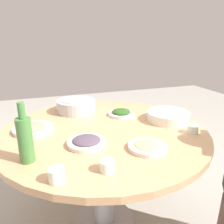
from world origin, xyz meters
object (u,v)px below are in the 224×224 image
Objects in this scene: round_dining_table at (104,147)px; dish_shrimp at (33,128)px; tea_cup_near at (107,166)px; soup_bowl at (168,116)px; dish_eggplant at (87,142)px; dish_greens at (121,113)px; dish_noodles at (147,146)px; green_bottle at (25,139)px; rice_bowl at (76,106)px; tea_cup_side at (193,129)px; tea_cup_far at (57,175)px.

round_dining_table is 0.47m from dish_shrimp.
soup_bowl is at bearing 127.23° from tea_cup_near.
dish_greens is at bearing 137.68° from dish_eggplant.
green_bottle is at bearing -97.69° from dish_noodles.
rice_bowl is 0.88m from tea_cup_side.
rice_bowl is 0.70m from soup_bowl.
green_bottle is at bearing -54.85° from dish_greens.
tea_cup_near is 0.66m from tea_cup_side.
tea_cup_far is 1.01× the size of tea_cup_side.
soup_bowl is 1.45× the size of dish_eggplant.
tea_cup_far is 0.86m from tea_cup_side.
round_dining_table is 4.55× the size of green_bottle.
dish_greens is (-0.39, 0.35, -0.00)m from dish_eggplant.
green_bottle is 4.35× the size of tea_cup_side.
round_dining_table is at bearing 15.04° from rice_bowl.
soup_bowl is at bearing 119.31° from tea_cup_far.
round_dining_table is 0.30m from dish_eggplant.
dish_noodles is (0.15, 0.29, -0.00)m from dish_eggplant.
dish_shrimp is at bearing -137.30° from dish_eggplant.
rice_bowl is 0.98× the size of soup_bowl.
rice_bowl is at bearing -125.46° from soup_bowl.
dish_eggplant is (0.20, -0.16, 0.16)m from round_dining_table.
green_bottle is at bearing -59.44° from round_dining_table.
tea_cup_far is (0.00, -0.22, 0.00)m from tea_cup_near.
dish_noodles is (0.33, -0.33, -0.01)m from soup_bowl.
tea_cup_near is at bearing -70.76° from tea_cup_side.
round_dining_table is 4.41× the size of rice_bowl.
dish_noodles is 2.96× the size of tea_cup_near.
rice_bowl is 1.03× the size of green_bottle.
soup_bowl is at bearing -173.48° from tea_cup_side.
round_dining_table is 6.84× the size of dish_greens.
rice_bowl is at bearing 152.04° from green_bottle.
tea_cup_side is at bearing 109.24° from tea_cup_near.
tea_cup_near is at bearing 28.08° from dish_shrimp.
soup_bowl is 0.24m from tea_cup_side.
dish_greens is 2.85× the size of tea_cup_far.
dish_eggplant is at bearing -38.22° from round_dining_table.
tea_cup_near is (0.27, 0.03, 0.01)m from dish_eggplant.
green_bottle reaches higher than tea_cup_far.
green_bottle is at bearing -150.98° from tea_cup_far.
rice_bowl is at bearing 175.08° from dish_eggplant.
dish_greens is at bearing -146.29° from tea_cup_side.
tea_cup_near is (0.20, 0.33, -0.09)m from green_bottle.
dish_shrimp is 0.85× the size of green_bottle.
rice_bowl reaches higher than soup_bowl.
rice_bowl is 1.21× the size of dish_shrimp.
tea_cup_side reaches higher than dish_noodles.
round_dining_table is 0.50m from soup_bowl.
dish_noodles is at bearing -6.79° from dish_greens.
tea_cup_near is 1.03× the size of tea_cup_side.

